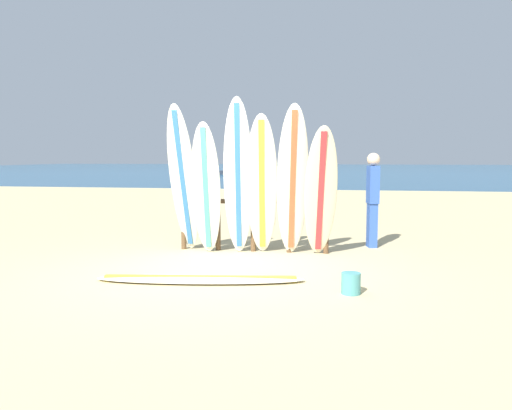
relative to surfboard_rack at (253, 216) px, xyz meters
The scene contains 13 objects.
ground_plane 1.79m from the surfboard_rack, 98.45° to the right, with size 120.00×120.00×0.00m, color #CCB784.
ocean_water 56.34m from the surfboard_rack, 90.25° to the left, with size 120.00×80.00×0.01m, color #1E5984.
surfboard_rack is the anchor object (origin of this frame).
surfboard_leaning_far_left 1.36m from the surfboard_rack, 163.65° to the right, with size 0.50×0.88×2.52m.
surfboard_leaning_left 0.97m from the surfboard_rack, 152.09° to the right, with size 0.53×0.57×2.23m.
surfboard_leaning_center_left 0.81m from the surfboard_rack, 117.84° to the right, with size 0.57×0.72×2.62m.
surfboard_leaning_center 0.67m from the surfboard_rack, 57.42° to the right, with size 0.60×0.78×2.35m.
surfboard_leaning_center_right 1.00m from the surfboard_rack, 22.90° to the right, with size 0.63×0.73×2.50m.
surfboard_leaning_right 1.32m from the surfboard_rack, 18.18° to the right, with size 0.64×0.89×2.15m.
surfboard_lying_on_sand 2.30m from the surfboard_rack, 98.92° to the right, with size 2.83×0.89×0.08m.
beachgoer_standing 2.24m from the surfboard_rack, 19.57° to the left, with size 0.23×0.31×1.73m.
small_boat_offshore 36.25m from the surfboard_rack, 102.99° to the left, with size 2.48×3.16×0.71m.
sand_bucket 3.01m from the surfboard_rack, 56.85° to the right, with size 0.23×0.23×0.26m, color teal.
Camera 1 is at (1.68, -6.78, 1.66)m, focal length 34.67 mm.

